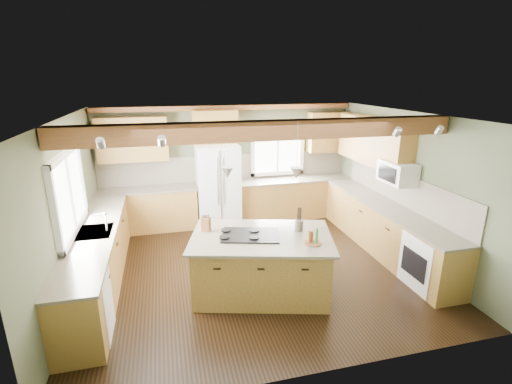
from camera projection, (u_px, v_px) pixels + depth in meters
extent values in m
plane|color=black|center=(255.00, 267.00, 6.43)|extent=(5.60, 5.60, 0.00)
plane|color=silver|center=(255.00, 115.00, 5.66)|extent=(5.60, 5.60, 0.00)
plane|color=#49513A|center=(228.00, 163.00, 8.36)|extent=(5.60, 0.00, 5.60)
plane|color=#49513A|center=(68.00, 211.00, 5.39)|extent=(0.00, 5.00, 5.00)
plane|color=#49513A|center=(405.00, 185.00, 6.69)|extent=(0.00, 5.00, 5.00)
cube|color=brown|center=(268.00, 130.00, 5.02)|extent=(5.55, 0.26, 0.26)
cube|color=brown|center=(228.00, 107.00, 7.90)|extent=(5.55, 0.20, 0.10)
cube|color=brown|center=(228.00, 167.00, 8.37)|extent=(5.58, 0.03, 0.58)
cube|color=brown|center=(402.00, 189.00, 6.76)|extent=(0.03, 3.70, 0.58)
cube|color=brown|center=(149.00, 210.00, 7.92)|extent=(2.02, 0.60, 0.88)
cube|color=#50463A|center=(147.00, 190.00, 7.78)|extent=(2.06, 0.64, 0.04)
cube|color=brown|center=(294.00, 198.00, 8.68)|extent=(2.62, 0.60, 0.88)
cube|color=#50463A|center=(294.00, 179.00, 8.54)|extent=(2.66, 0.64, 0.04)
cube|color=brown|center=(98.00, 260.00, 5.76)|extent=(0.60, 3.70, 0.88)
cube|color=#50463A|center=(95.00, 233.00, 5.62)|extent=(0.64, 3.74, 0.04)
cube|color=brown|center=(384.00, 229.00, 6.93)|extent=(0.60, 3.70, 0.88)
cube|color=#50463A|center=(386.00, 206.00, 6.79)|extent=(0.64, 3.74, 0.04)
cube|color=brown|center=(133.00, 139.00, 7.54)|extent=(1.40, 0.35, 0.90)
cube|color=brown|center=(215.00, 127.00, 7.87)|extent=(0.96, 0.35, 0.70)
cube|color=brown|center=(373.00, 141.00, 7.29)|extent=(0.35, 2.20, 0.90)
cube|color=brown|center=(327.00, 132.00, 8.54)|extent=(0.90, 0.35, 0.90)
cube|color=white|center=(68.00, 193.00, 5.37)|extent=(0.04, 1.60, 1.05)
cube|color=white|center=(277.00, 150.00, 8.53)|extent=(1.10, 0.04, 1.00)
cube|color=#262628|center=(95.00, 232.00, 5.62)|extent=(0.50, 0.65, 0.03)
cylinder|color=#B2B2B7|center=(106.00, 222.00, 5.62)|extent=(0.02, 0.02, 0.28)
cube|color=white|center=(83.00, 309.00, 4.56)|extent=(0.60, 0.60, 0.84)
cube|color=white|center=(431.00, 262.00, 5.72)|extent=(0.60, 0.72, 0.84)
cube|color=white|center=(397.00, 173.00, 6.52)|extent=(0.40, 0.70, 0.38)
cone|color=#B2B2B7|center=(227.00, 173.00, 5.19)|extent=(0.18, 0.18, 0.16)
cone|color=#B2B2B7|center=(296.00, 173.00, 5.17)|extent=(0.18, 0.18, 0.16)
cube|color=white|center=(218.00, 186.00, 8.05)|extent=(0.90, 0.74, 1.80)
cube|color=brown|center=(261.00, 265.00, 5.61)|extent=(2.18, 1.65, 0.88)
cube|color=#50463A|center=(261.00, 237.00, 5.47)|extent=(2.34, 1.81, 0.04)
cube|color=black|center=(251.00, 235.00, 5.46)|extent=(0.96, 0.76, 0.02)
cube|color=brown|center=(206.00, 224.00, 5.61)|extent=(0.16, 0.15, 0.21)
cylinder|color=#37312C|center=(299.00, 225.00, 5.63)|extent=(0.16, 0.16, 0.17)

